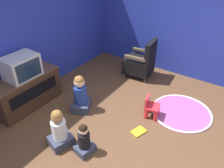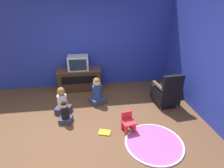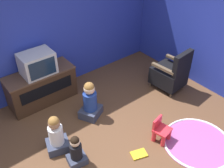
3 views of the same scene
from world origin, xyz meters
TOP-DOWN VIEW (x-y plane):
  - ground_plane at (0.00, 0.00)m, footprint 30.00×30.00m
  - wall_back at (-0.19, 2.40)m, footprint 5.62×0.12m
  - tv_cabinet at (-0.30, 2.07)m, footprint 1.27×0.51m
  - television at (-0.30, 2.05)m, footprint 0.58×0.43m
  - black_armchair at (1.90, 0.84)m, footprint 0.58×0.66m
  - yellow_kid_chair at (0.73, -0.02)m, footprint 0.30×0.29m
  - play_mat at (1.14, -0.46)m, footprint 1.11×1.11m
  - child_watching_left at (-0.67, 0.84)m, footprint 0.41×0.38m
  - child_watching_center at (-0.57, 0.43)m, footprint 0.31×0.28m
  - child_watching_right at (0.17, 1.15)m, footprint 0.47×0.45m
  - book at (0.24, -0.04)m, footprint 0.28×0.23m

SIDE VIEW (x-z plane):
  - ground_plane at x=0.00m, z-range 0.00..0.00m
  - play_mat at x=1.14m, z-range -0.01..0.03m
  - book at x=0.24m, z-range 0.00..0.02m
  - yellow_kid_chair at x=0.73m, z-range -0.03..0.38m
  - child_watching_center at x=-0.57m, z-range -0.04..0.49m
  - child_watching_left at x=-0.67m, z-range -0.05..0.62m
  - child_watching_right at x=0.17m, z-range -0.05..0.67m
  - tv_cabinet at x=-0.30m, z-range 0.01..0.65m
  - black_armchair at x=1.90m, z-range -0.10..0.80m
  - television at x=-0.30m, z-range 0.64..1.04m
  - wall_back at x=-0.19m, z-range 0.00..2.69m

